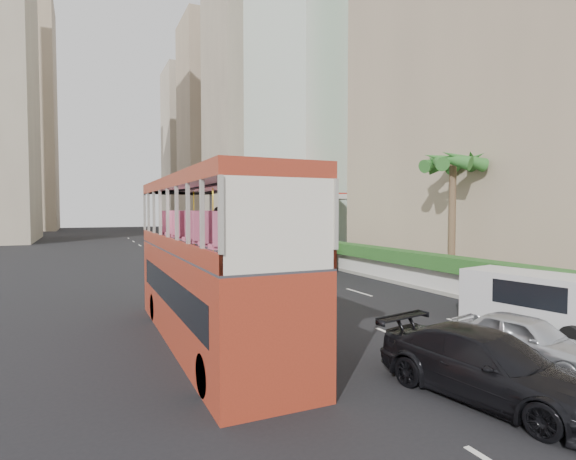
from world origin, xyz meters
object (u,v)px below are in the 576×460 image
double_decker_bus (209,260)px  minibus_far (301,249)px  minibus_near (270,252)px  panel_van_far (258,243)px  panel_van_near (542,304)px  palm_tree (452,223)px  van_asset (238,265)px  car_silver_lane_a (263,302)px  shell_station (315,224)px  car_silver_lane_b (525,364)px  car_black (487,399)px

double_decker_bus → minibus_far: double_decker_bus is taller
minibus_near → panel_van_far: 11.90m
panel_van_near → palm_tree: 8.78m
van_asset → minibus_far: bearing=-48.2°
car_silver_lane_a → shell_station: 22.04m
minibus_near → panel_van_far: (3.56, 11.35, -0.37)m
minibus_near → palm_tree: palm_tree is taller
minibus_far → double_decker_bus: bearing=-123.0°
shell_station → panel_van_near: bearing=-102.3°
minibus_near → palm_tree: (6.82, -8.08, 1.89)m
car_silver_lane_b → panel_van_near: size_ratio=0.79×
car_silver_lane_b → minibus_near: minibus_near is taller
car_silver_lane_a → shell_station: (12.29, 18.08, 2.75)m
palm_tree → car_silver_lane_a: bearing=174.8°
palm_tree → van_asset: bearing=116.9°
car_silver_lane_a → car_black: 11.55m
car_black → shell_station: size_ratio=0.62×
panel_van_far → palm_tree: palm_tree is taller
car_silver_lane_b → palm_tree: 12.08m
minibus_far → palm_tree: (3.52, -10.40, 2.05)m
panel_van_near → panel_van_far: 27.09m
double_decker_bus → minibus_far: 17.73m
double_decker_bus → car_silver_lane_b: 9.28m
minibus_far → car_silver_lane_a: bearing=-122.2°
car_black → panel_van_near: (5.86, 2.97, 0.98)m
panel_van_near → palm_tree: bearing=54.4°
panel_van_near → double_decker_bus: bearing=149.8°
double_decker_bus → van_asset: size_ratio=2.20×
minibus_far → panel_van_far: minibus_far is taller
car_black → panel_van_near: size_ratio=1.02×
car_silver_lane_b → car_black: 2.96m
double_decker_bus → minibus_near: bearing=60.0°
panel_van_near → shell_station: bearing=67.2°
van_asset → shell_station: (9.19, 5.24, 2.75)m
double_decker_bus → palm_tree: size_ratio=1.72×
panel_van_far → minibus_near: bearing=-116.7°
car_silver_lane_a → panel_van_far: size_ratio=0.84×
panel_van_near → shell_station: (5.79, 26.65, 1.77)m
minibus_near → panel_van_far: bearing=76.5°
car_black → panel_van_near: 6.65m
minibus_far → shell_station: size_ratio=0.75×
shell_station → van_asset: bearing=-150.3°
minibus_near → panel_van_near: (3.23, -15.73, -0.51)m
double_decker_bus → panel_van_near: (10.21, -3.65, -1.55)m
car_silver_lane_a → shell_station: shell_station is taller
double_decker_bus → car_black: 8.31m
panel_van_far → van_asset: bearing=-132.7°
double_decker_bus → panel_van_far: (10.54, 23.44, -1.41)m
minibus_near → minibus_far: size_ratio=1.12×
minibus_near → shell_station: (9.02, 10.92, 1.26)m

